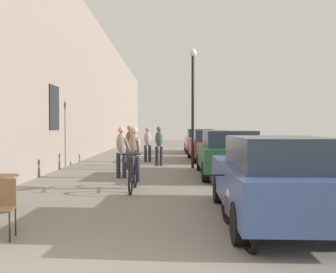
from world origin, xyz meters
TOP-DOWN VIEW (x-y plane):
  - building_facade_left at (-3.45, 14.00)m, footprint 0.54×68.00m
  - cafe_chair_near_toward_wall at (-1.34, 2.58)m, footprint 0.43×0.43m
  - cafe_table_mid at (-2.15, 4.28)m, footprint 0.64×0.64m
  - cyclist_on_bicycle at (0.25, 6.71)m, footprint 0.52×1.76m
  - pedestrian_near at (-0.37, 8.91)m, footprint 0.36×0.27m
  - pedestrian_mid at (-0.33, 11.17)m, footprint 0.35×0.26m
  - pedestrian_far at (0.78, 12.71)m, footprint 0.34×0.25m
  - pedestrian_furthest at (0.18, 14.35)m, footprint 0.38×0.30m
  - street_lamp at (2.20, 11.78)m, footprint 0.32×0.32m
  - parked_car_nearest at (3.05, 3.53)m, footprint 1.94×4.35m
  - parked_car_second at (3.19, 9.36)m, footprint 1.97×4.48m
  - parked_car_third at (3.19, 15.10)m, footprint 1.88×4.38m
  - parked_car_fourth at (3.24, 20.59)m, footprint 1.93×4.45m
  - parked_motorcycle at (2.26, 2.74)m, footprint 0.62×2.15m

SIDE VIEW (x-z plane):
  - parked_motorcycle at x=2.26m, z-range -0.05..0.86m
  - cafe_chair_near_toward_wall at x=-1.34m, z-range 0.07..0.96m
  - cafe_table_mid at x=-2.15m, z-range 0.16..0.88m
  - parked_car_nearest at x=3.05m, z-range 0.03..1.55m
  - parked_car_third at x=3.19m, z-range 0.03..1.58m
  - cyclist_on_bicycle at x=0.25m, z-range -0.06..1.68m
  - parked_car_fourth at x=3.24m, z-range 0.03..1.60m
  - parked_car_second at x=3.19m, z-range 0.03..1.60m
  - pedestrian_furthest at x=0.18m, z-range 0.11..1.79m
  - pedestrian_near at x=-0.37m, z-range 0.11..1.82m
  - pedestrian_far at x=0.78m, z-range 0.11..1.84m
  - pedestrian_mid at x=-0.33m, z-range 0.11..1.88m
  - street_lamp at x=2.20m, z-range 0.66..5.56m
  - building_facade_left at x=-3.45m, z-range 0.00..8.25m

